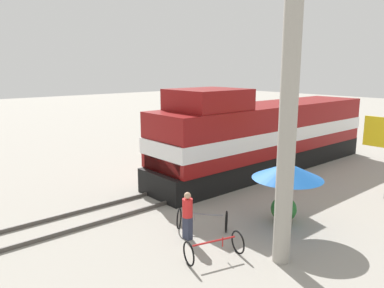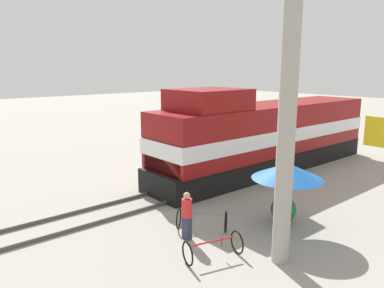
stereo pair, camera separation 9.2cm
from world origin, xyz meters
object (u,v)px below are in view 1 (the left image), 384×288
Objects in this scene: vendor_umbrella at (288,171)px; person_bystander at (187,214)px; bicycle_spare at (202,220)px; locomotive at (263,135)px; utility_pole at (291,56)px; bicycle at (214,247)px.

vendor_umbrella is 1.49× the size of person_bystander.
bicycle_spare is at bearing -129.99° from vendor_umbrella.
vendor_umbrella is at bearing -45.08° from locomotive.
person_bystander is at bearing -27.59° from bicycle_spare.
locomotive reaches higher than bicycle_spare.
bicycle_spare is (3.53, -7.59, -1.59)m from locomotive.
locomotive is 10.53m from utility_pole.
vendor_umbrella is 3.68m from person_bystander.
bicycle_spare is at bearing 102.36° from person_bystander.
utility_pole is 7.19× the size of person_bystander.
locomotive is 9.26m from person_bystander.
utility_pole reaches higher than bicycle.
person_bystander is 1.63m from bicycle.
locomotive reaches higher than bicycle.
bicycle is at bearing -58.87° from locomotive.
utility_pole is 6.35× the size of bicycle.
person_bystander is 0.91× the size of bicycle_spare.
bicycle is at bearing -9.68° from person_bystander.
utility_pole reaches higher than vendor_umbrella.
bicycle_spare is (-1.85, -2.20, -1.75)m from vendor_umbrella.
locomotive is at bearing 113.80° from person_bystander.
person_bystander is at bearing -158.07° from utility_pole.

